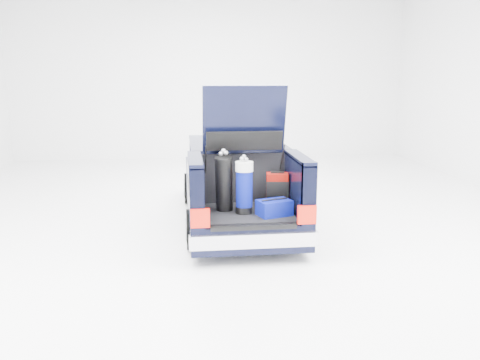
{
  "coord_description": "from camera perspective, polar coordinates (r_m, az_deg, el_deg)",
  "views": [
    {
      "loc": [
        -0.98,
        -8.78,
        2.67
      ],
      "look_at": [
        0.0,
        -0.5,
        0.88
      ],
      "focal_mm": 38.0,
      "sensor_mm": 36.0,
      "label": 1
    }
  ],
  "objects": [
    {
      "name": "car",
      "position": [
        9.16,
        -0.45,
        -0.46
      ],
      "size": [
        1.87,
        4.65,
        2.47
      ],
      "color": "black",
      "rests_on": "ground"
    },
    {
      "name": "ground",
      "position": [
        9.23,
        -0.37,
        -4.68
      ],
      "size": [
        14.0,
        14.0,
        0.0
      ],
      "primitive_type": "plane",
      "color": "white",
      "rests_on": "ground"
    },
    {
      "name": "black_golf_bag",
      "position": [
        7.59,
        -1.81,
        -0.4
      ],
      "size": [
        0.33,
        0.41,
        0.94
      ],
      "rotation": [
        0.0,
        0.0,
        -0.22
      ],
      "color": "black",
      "rests_on": "car"
    },
    {
      "name": "blue_golf_bag",
      "position": [
        7.48,
        0.48,
        -0.78
      ],
      "size": [
        0.28,
        0.28,
        0.88
      ],
      "rotation": [
        0.0,
        0.0,
        -0.09
      ],
      "color": "black",
      "rests_on": "car"
    },
    {
      "name": "blue_duffel",
      "position": [
        7.45,
        3.88,
        -3.12
      ],
      "size": [
        0.55,
        0.44,
        0.25
      ],
      "rotation": [
        0.0,
        0.0,
        0.32
      ],
      "color": "#040B66",
      "rests_on": "car"
    },
    {
      "name": "red_suitcase",
      "position": [
        7.93,
        4.19,
        -1.1
      ],
      "size": [
        0.36,
        0.26,
        0.55
      ],
      "rotation": [
        0.0,
        0.0,
        -0.14
      ],
      "color": "#690803",
      "rests_on": "car"
    }
  ]
}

